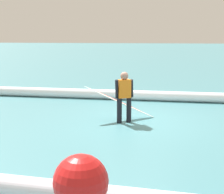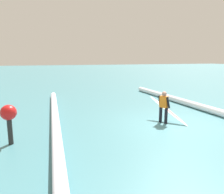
{
  "view_description": "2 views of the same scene",
  "coord_description": "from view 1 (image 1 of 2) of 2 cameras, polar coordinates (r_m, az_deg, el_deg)",
  "views": [
    {
      "loc": [
        -0.76,
        9.25,
        2.44
      ],
      "look_at": [
        0.37,
        2.27,
        1.1
      ],
      "focal_mm": 53.22,
      "sensor_mm": 36.0,
      "label": 1
    },
    {
      "loc": [
        -7.66,
        5.58,
        2.87
      ],
      "look_at": [
        0.85,
        2.53,
        1.24
      ],
      "focal_mm": 34.48,
      "sensor_mm": 36.0,
      "label": 2
    }
  ],
  "objects": [
    {
      "name": "ground_plane",
      "position": [
        9.6,
        4.35,
        -4.07
      ],
      "size": [
        173.27,
        173.27,
        0.0
      ],
      "primitive_type": "plane",
      "color": "teal"
    },
    {
      "name": "surfboard",
      "position": [
        9.63,
        1.39,
        -0.9
      ],
      "size": [
        2.06,
        0.96,
        1.05
      ],
      "color": "white",
      "rests_on": "ground_plane"
    },
    {
      "name": "surfer",
      "position": [
        9.21,
        2.12,
        0.44
      ],
      "size": [
        0.48,
        0.38,
        1.43
      ],
      "rotation": [
        0.0,
        0.0,
        3.58
      ],
      "color": "black",
      "rests_on": "ground_plane"
    },
    {
      "name": "wave_crest_foreground",
      "position": [
        12.51,
        12.19,
        0.05
      ],
      "size": [
        21.55,
        0.68,
        0.37
      ],
      "primitive_type": "cylinder",
      "rotation": [
        0.0,
        1.57,
        -0.01
      ],
      "color": "white",
      "rests_on": "ground_plane"
    },
    {
      "name": "channel_buoy",
      "position": [
        3.21,
        -5.34,
        -15.8
      ],
      "size": [
        0.52,
        0.52,
        1.36
      ],
      "color": "#262626",
      "rests_on": "ground_plane"
    }
  ]
}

